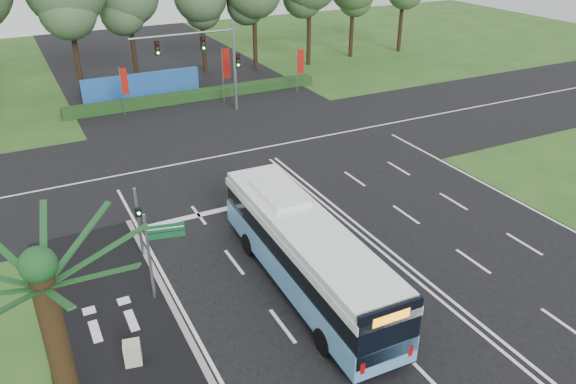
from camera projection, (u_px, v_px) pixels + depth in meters
name	position (u px, v px, depth m)	size (l,w,h in m)	color
ground	(354.00, 230.00, 28.67)	(120.00, 120.00, 0.00)	#244F1A
road_main	(354.00, 229.00, 28.66)	(20.00, 120.00, 0.04)	black
road_cross	(257.00, 149.00, 38.18)	(120.00, 14.00, 0.05)	black
bike_path	(119.00, 342.00, 21.18)	(5.00, 18.00, 0.06)	black
kerb_strip	(181.00, 323.00, 22.15)	(0.25, 18.00, 0.12)	gray
city_bus	(305.00, 253.00, 23.50)	(2.94, 12.33, 3.52)	#538FC0
pedestrian_signal	(139.00, 221.00, 25.55)	(0.31, 0.42, 3.58)	gray
street_sign	(157.00, 246.00, 22.54)	(1.55, 0.41, 4.05)	gray
utility_cabinet	(133.00, 353.00, 19.99)	(0.60, 0.50, 0.99)	beige
banner_flag_left	(124.00, 84.00, 43.40)	(0.53, 0.26, 3.85)	gray
banner_flag_mid	(225.00, 67.00, 46.22)	(0.68, 0.09, 4.60)	gray
banner_flag_right	(300.00, 64.00, 48.66)	(0.55, 0.25, 3.94)	gray
palm_tree	(44.00, 291.00, 13.50)	(3.20, 3.20, 7.65)	#382614
traffic_light_gantry	(212.00, 55.00, 42.92)	(8.41, 0.28, 7.00)	gray
hedge	(197.00, 95.00, 47.93)	(22.00, 1.20, 0.80)	#173814
blue_hoarding	(142.00, 86.00, 47.97)	(10.00, 0.30, 2.20)	#1D509E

